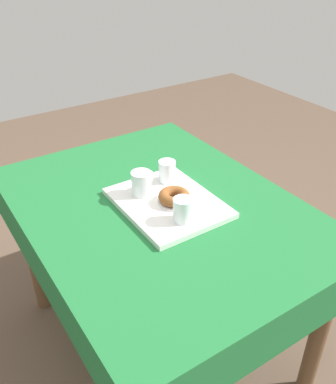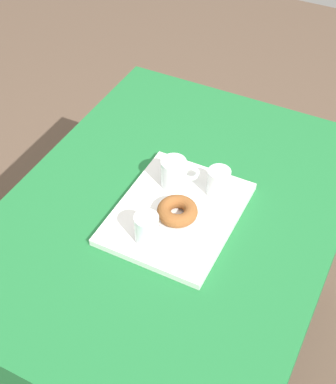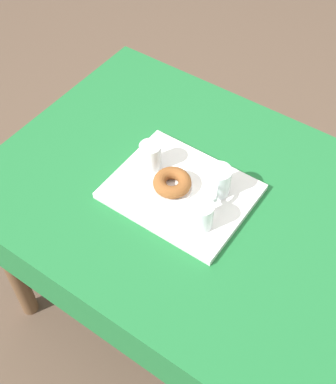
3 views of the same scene
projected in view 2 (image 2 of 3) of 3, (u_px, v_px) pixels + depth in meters
name	position (u px, v px, depth m)	size (l,w,h in m)	color
ground_plane	(171.00, 343.00, 2.08)	(6.00, 6.00, 0.00)	brown
dining_table	(172.00, 232.00, 1.62)	(1.21, 0.91, 0.75)	#1E6B33
serving_tray	(177.00, 213.00, 1.52)	(0.40, 0.32, 0.02)	white
tea_mug_left	(174.00, 174.00, 1.56)	(0.07, 0.11, 0.09)	white
water_glass_near	(147.00, 229.00, 1.41)	(0.07, 0.07, 0.08)	white
water_glass_far	(218.00, 183.00, 1.54)	(0.07, 0.07, 0.08)	white
donut_plate_left	(177.00, 217.00, 1.49)	(0.12, 0.12, 0.01)	white
sugar_donut_left	(177.00, 211.00, 1.48)	(0.11, 0.11, 0.04)	brown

